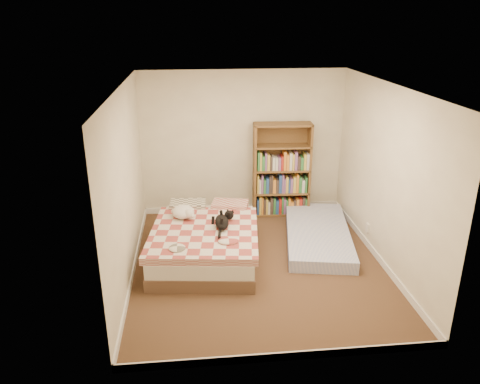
{
  "coord_description": "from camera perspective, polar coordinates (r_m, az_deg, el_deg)",
  "views": [
    {
      "loc": [
        -0.88,
        -5.81,
        3.34
      ],
      "look_at": [
        -0.23,
        0.3,
        1.0
      ],
      "focal_mm": 35.0,
      "sensor_mm": 36.0,
      "label": 1
    }
  ],
  "objects": [
    {
      "name": "bookshelf",
      "position": [
        8.23,
        5.01,
        1.25
      ],
      "size": [
        1.0,
        0.37,
        1.63
      ],
      "rotation": [
        0.0,
        0.0,
        -0.05
      ],
      "color": "brown",
      "rests_on": "room"
    },
    {
      "name": "bed",
      "position": [
        6.9,
        -4.24,
        -5.8
      ],
      "size": [
        1.68,
        2.19,
        0.54
      ],
      "rotation": [
        0.0,
        0.0,
        -0.12
      ],
      "color": "brown",
      "rests_on": "room"
    },
    {
      "name": "black_cat",
      "position": [
        6.73,
        -2.23,
        -3.53
      ],
      "size": [
        0.39,
        0.75,
        0.17
      ],
      "rotation": [
        0.0,
        0.0,
        -0.54
      ],
      "color": "black",
      "rests_on": "bed"
    },
    {
      "name": "room",
      "position": [
        6.25,
        2.39,
        0.81
      ],
      "size": [
        3.51,
        4.01,
        2.51
      ],
      "color": "#44281D",
      "rests_on": "ground"
    },
    {
      "name": "white_dog",
      "position": [
        7.02,
        -6.85,
        -2.43
      ],
      "size": [
        0.38,
        0.4,
        0.18
      ],
      "rotation": [
        0.0,
        0.0,
        -0.1
      ],
      "color": "white",
      "rests_on": "bed"
    },
    {
      "name": "floor_mattress",
      "position": [
        7.49,
        9.45,
        -5.1
      ],
      "size": [
        1.32,
        2.25,
        0.19
      ],
      "primitive_type": "cube",
      "rotation": [
        0.0,
        0.0,
        -0.18
      ],
      "color": "#7D8AD0",
      "rests_on": "room"
    }
  ]
}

